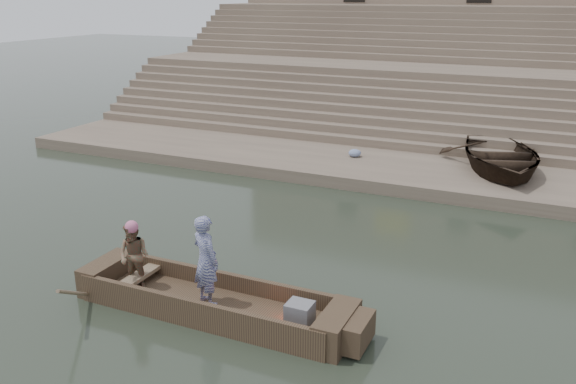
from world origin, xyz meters
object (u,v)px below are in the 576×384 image
Objects in this scene: television at (299,313)px; beached_rowboat at (500,156)px; standing_man at (206,260)px; main_rowboat at (212,307)px; rowing_man at (134,256)px.

beached_rowboat is at bearing 78.73° from television.
main_rowboat is at bearing -110.88° from standing_man.
television is (3.54, 0.10, -0.48)m from rowing_man.
rowing_man is at bearing 24.57° from standing_man.
rowing_man is 3.58m from television.
standing_man is at bearing -178.12° from television.
main_rowboat is 3.65× the size of rowing_man.
rowing_man is 12.52m from beached_rowboat.
standing_man is 1.31× the size of rowing_man.
standing_man is (-0.06, -0.06, 1.01)m from main_rowboat.
rowing_man is at bearing -176.68° from main_rowboat.
standing_man is 1.67m from rowing_man.
beached_rowboat is at bearing -86.96° from standing_man.
standing_man reaches higher than beached_rowboat.
standing_man is 0.37× the size of beached_rowboat.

